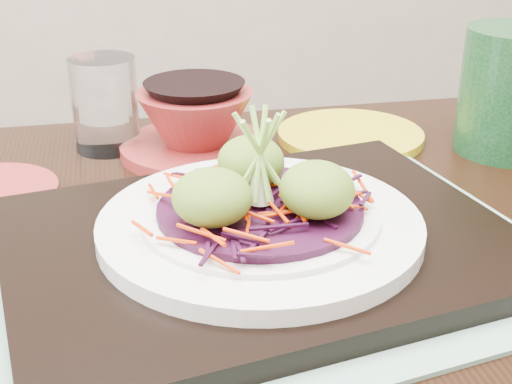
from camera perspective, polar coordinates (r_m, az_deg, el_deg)
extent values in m
cube|color=black|center=(0.66, -2.92, -5.38)|extent=(1.12, 0.77, 0.04)
cube|color=black|center=(1.26, 18.46, -9.13)|extent=(0.06, 0.06, 0.65)
cube|color=#7DA28A|center=(0.63, 0.32, -5.04)|extent=(0.56, 0.48, 0.00)
cube|color=black|center=(0.62, 0.32, -4.09)|extent=(0.49, 0.40, 0.02)
cylinder|color=silver|center=(0.61, 0.32, -2.69)|extent=(0.28, 0.28, 0.01)
cylinder|color=silver|center=(0.61, 0.33, -1.90)|extent=(0.20, 0.20, 0.01)
cylinder|color=#300924|center=(0.60, 0.33, -1.35)|extent=(0.18, 0.18, 0.01)
ellipsoid|color=olive|center=(0.57, -3.51, -0.46)|extent=(0.07, 0.07, 0.05)
ellipsoid|color=olive|center=(0.58, 4.90, 0.16)|extent=(0.07, 0.07, 0.05)
ellipsoid|color=olive|center=(0.63, -0.39, 2.42)|extent=(0.07, 0.07, 0.05)
cylinder|color=white|center=(0.87, -11.99, 6.90)|extent=(0.10, 0.10, 0.11)
cylinder|color=maroon|center=(0.85, -4.79, 3.55)|extent=(0.20, 0.20, 0.01)
cylinder|color=gold|center=(0.90, 7.55, 4.52)|extent=(0.21, 0.21, 0.01)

